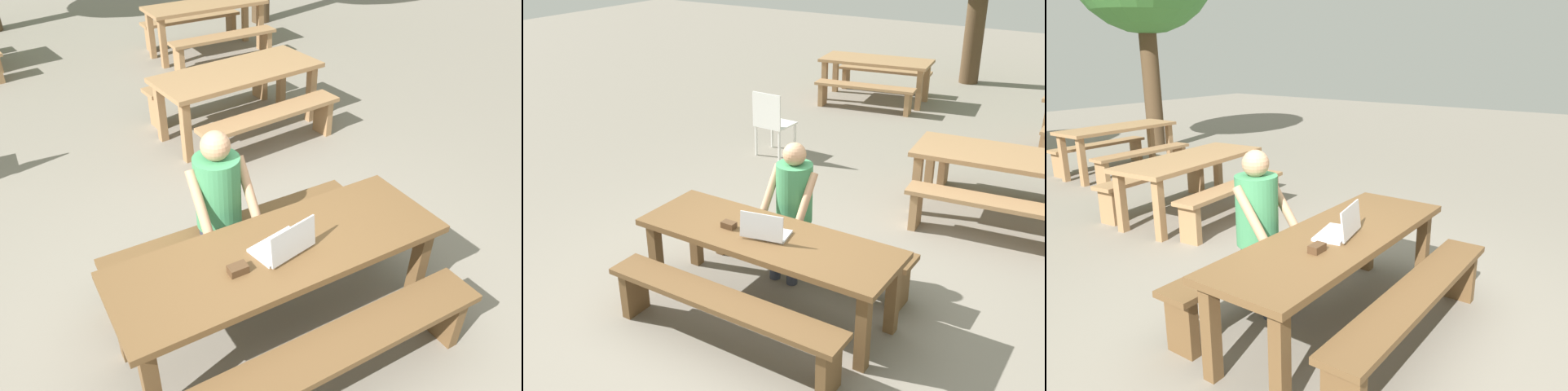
{
  "view_description": "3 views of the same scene",
  "coord_description": "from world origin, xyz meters",
  "views": [
    {
      "loc": [
        -1.32,
        -2.06,
        2.78
      ],
      "look_at": [
        -0.0,
        0.25,
        0.95
      ],
      "focal_mm": 35.13,
      "sensor_mm": 36.0,
      "label": 1
    },
    {
      "loc": [
        2.45,
        -3.64,
        3.05
      ],
      "look_at": [
        -0.0,
        0.25,
        0.95
      ],
      "focal_mm": 42.87,
      "sensor_mm": 36.0,
      "label": 2
    },
    {
      "loc": [
        -2.8,
        -1.73,
        1.96
      ],
      "look_at": [
        -0.0,
        0.25,
        0.95
      ],
      "focal_mm": 34.0,
      "sensor_mm": 36.0,
      "label": 3
    }
  ],
  "objects": [
    {
      "name": "bench_near",
      "position": [
        0.0,
        -0.62,
        0.35
      ],
      "size": [
        2.02,
        0.3,
        0.46
      ],
      "color": "brown",
      "rests_on": "ground"
    },
    {
      "name": "ground_plane",
      "position": [
        0.0,
        0.0,
        0.0
      ],
      "size": [
        30.0,
        30.0,
        0.0
      ],
      "primitive_type": "plane",
      "color": "gray"
    },
    {
      "name": "bench_mid_north",
      "position": [
        1.09,
        3.41,
        0.34
      ],
      "size": [
        1.72,
        0.47,
        0.46
      ],
      "rotation": [
        0.0,
        0.0,
        0.1
      ],
      "color": "#9E754C",
      "rests_on": "ground"
    },
    {
      "name": "plastic_chair",
      "position": [
        -1.97,
        3.06,
        0.48
      ],
      "size": [
        0.45,
        0.45,
        0.9
      ],
      "rotation": [
        0.0,
        0.0,
        3.12
      ],
      "color": "white",
      "rests_on": "ground"
    },
    {
      "name": "picnic_table_distant",
      "position": [
        -1.95,
        6.34,
        0.62
      ],
      "size": [
        1.98,
        1.07,
        0.73
      ],
      "rotation": [
        0.0,
        0.0,
        0.15
      ],
      "color": "#9E754C",
      "rests_on": "ground"
    },
    {
      "name": "picnic_table_mid",
      "position": [
        1.16,
        2.79,
        0.62
      ],
      "size": [
        1.96,
        0.97,
        0.73
      ],
      "rotation": [
        0.0,
        0.0,
        0.1
      ],
      "color": "#9E754C",
      "rests_on": "ground"
    },
    {
      "name": "bench_distant_north",
      "position": [
        -2.05,
        6.98,
        0.32
      ],
      "size": [
        1.72,
        0.55,
        0.43
      ],
      "rotation": [
        0.0,
        0.0,
        0.15
      ],
      "color": "#9E754C",
      "rests_on": "ground"
    },
    {
      "name": "picnic_table_front",
      "position": [
        0.0,
        0.0,
        0.61
      ],
      "size": [
        2.18,
        0.73,
        0.7
      ],
      "color": "brown",
      "rests_on": "ground"
    },
    {
      "name": "person_seated",
      "position": [
        -0.13,
        0.59,
        0.75
      ],
      "size": [
        0.43,
        0.42,
        1.27
      ],
      "color": "#333847",
      "rests_on": "ground"
    },
    {
      "name": "bench_mid_south",
      "position": [
        1.22,
        2.17,
        0.34
      ],
      "size": [
        1.72,
        0.47,
        0.46
      ],
      "rotation": [
        0.0,
        0.0,
        0.1
      ],
      "color": "#9E754C",
      "rests_on": "ground"
    },
    {
      "name": "bench_distant_south",
      "position": [
        -1.85,
        5.71,
        0.32
      ],
      "size": [
        1.72,
        0.55,
        0.43
      ],
      "rotation": [
        0.0,
        0.0,
        0.15
      ],
      "color": "#9E754C",
      "rests_on": "ground"
    },
    {
      "name": "small_pouch",
      "position": [
        -0.34,
        -0.06,
        0.73
      ],
      "size": [
        0.12,
        0.07,
        0.05
      ],
      "color": "#4C331E",
      "rests_on": "picnic_table_front"
    },
    {
      "name": "laptop",
      "position": [
        0.0,
        -0.04,
        0.76
      ],
      "size": [
        0.4,
        0.31,
        0.23
      ],
      "rotation": [
        0.0,
        0.0,
        3.34
      ],
      "color": "silver",
      "rests_on": "picnic_table_front"
    },
    {
      "name": "bench_far",
      "position": [
        0.0,
        0.62,
        0.35
      ],
      "size": [
        2.02,
        0.3,
        0.46
      ],
      "color": "brown",
      "rests_on": "ground"
    }
  ]
}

